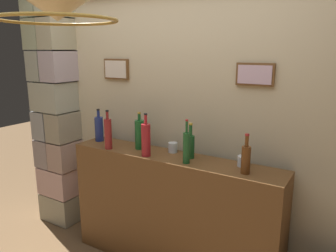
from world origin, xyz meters
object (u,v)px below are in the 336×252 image
object	(u,v)px
glass_tumbler_highball	(243,161)
pendant_lamp	(56,1)
liquor_bottle_bourbon	(146,139)
liquor_bottle_scotch	(190,145)
liquor_bottle_mezcal	(186,147)
liquor_bottle_whiskey	(246,159)
liquor_bottle_vodka	(140,134)
liquor_bottle_port	(108,133)
glass_tumbler_rocks	(173,147)
liquor_bottle_brandy	(99,129)

from	to	relation	value
glass_tumbler_highball	pendant_lamp	size ratio (longest dim) A/B	0.14
liquor_bottle_bourbon	liquor_bottle_scotch	xyz separation A→B (m)	(0.32, 0.13, -0.03)
liquor_bottle_mezcal	glass_tumbler_highball	xyz separation A→B (m)	(0.37, 0.15, -0.09)
liquor_bottle_bourbon	liquor_bottle_whiskey	world-z (taller)	liquor_bottle_bourbon
liquor_bottle_vodka	liquor_bottle_mezcal	bearing A→B (deg)	-12.39
liquor_bottle_vodka	liquor_bottle_scotch	distance (m)	0.47
liquor_bottle_whiskey	liquor_bottle_port	bearing A→B (deg)	-177.18
liquor_bottle_bourbon	liquor_bottle_scotch	bearing A→B (deg)	23.13
liquor_bottle_whiskey	pendant_lamp	xyz separation A→B (m)	(-0.67, -0.90, 0.92)
pendant_lamp	glass_tumbler_rocks	bearing A→B (deg)	88.90
glass_tumbler_rocks	liquor_bottle_scotch	bearing A→B (deg)	-15.75
liquor_bottle_scotch	liquor_bottle_port	bearing A→B (deg)	-168.05
liquor_bottle_vodka	liquor_bottle_bourbon	distance (m)	0.20
pendant_lamp	liquor_bottle_scotch	bearing A→B (deg)	78.33
pendant_lamp	liquor_bottle_vodka	bearing A→B (deg)	105.08
glass_tumbler_rocks	glass_tumbler_highball	bearing A→B (deg)	-1.65
liquor_bottle_scotch	pendant_lamp	bearing A→B (deg)	-101.67
liquor_bottle_vodka	liquor_bottle_brandy	xyz separation A→B (m)	(-0.46, 0.00, -0.01)
liquor_bottle_vodka	liquor_bottle_bourbon	bearing A→B (deg)	-38.98
liquor_bottle_bourbon	glass_tumbler_rocks	xyz separation A→B (m)	(0.13, 0.19, -0.09)
liquor_bottle_port	liquor_bottle_whiskey	xyz separation A→B (m)	(1.15, 0.06, -0.03)
liquor_bottle_bourbon	liquor_bottle_port	size ratio (longest dim) A/B	1.03
liquor_bottle_vodka	glass_tumbler_highball	distance (m)	0.88
liquor_bottle_bourbon	liquor_bottle_mezcal	distance (m)	0.35
liquor_bottle_brandy	liquor_bottle_scotch	world-z (taller)	liquor_bottle_brandy
liquor_bottle_brandy	liquor_bottle_scotch	xyz separation A→B (m)	(0.93, 0.01, -0.01)
liquor_bottle_port	pendant_lamp	distance (m)	1.32
liquor_bottle_bourbon	liquor_bottle_whiskey	xyz separation A→B (m)	(0.78, 0.05, -0.03)
liquor_bottle_port	glass_tumbler_rocks	distance (m)	0.55
liquor_bottle_mezcal	liquor_bottle_vodka	bearing A→B (deg)	167.61
liquor_bottle_mezcal	liquor_bottle_whiskey	world-z (taller)	liquor_bottle_mezcal
liquor_bottle_bourbon	glass_tumbler_highball	size ratio (longest dim) A/B	4.32
liquor_bottle_bourbon	glass_tumbler_rocks	distance (m)	0.25
liquor_bottle_brandy	liquor_bottle_whiskey	distance (m)	1.39
liquor_bottle_brandy	liquor_bottle_mezcal	bearing A→B (deg)	-6.79
liquor_bottle_bourbon	liquor_bottle_brandy	bearing A→B (deg)	168.07
liquor_bottle_brandy	liquor_bottle_port	distance (m)	0.27
liquor_bottle_vodka	liquor_bottle_whiskey	bearing A→B (deg)	-4.91
liquor_bottle_port	liquor_bottle_whiskey	bearing A→B (deg)	2.82
liquor_bottle_vodka	glass_tumbler_rocks	distance (m)	0.30
liquor_bottle_vodka	liquor_bottle_port	distance (m)	0.26
liquor_bottle_brandy	glass_tumbler_rocks	bearing A→B (deg)	4.45
liquor_bottle_whiskey	liquor_bottle_brandy	bearing A→B (deg)	176.54
liquor_bottle_port	liquor_bottle_scotch	world-z (taller)	liquor_bottle_port
liquor_bottle_bourbon	glass_tumbler_highball	bearing A→B (deg)	13.30
liquor_bottle_whiskey	glass_tumbler_highball	xyz separation A→B (m)	(-0.06, 0.12, -0.07)
liquor_bottle_whiskey	pendant_lamp	bearing A→B (deg)	-126.50
liquor_bottle_whiskey	liquor_bottle_scotch	bearing A→B (deg)	169.05
liquor_bottle_vodka	glass_tumbler_rocks	xyz separation A→B (m)	(0.28, 0.06, -0.09)
liquor_bottle_whiskey	liquor_bottle_mezcal	bearing A→B (deg)	-176.01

